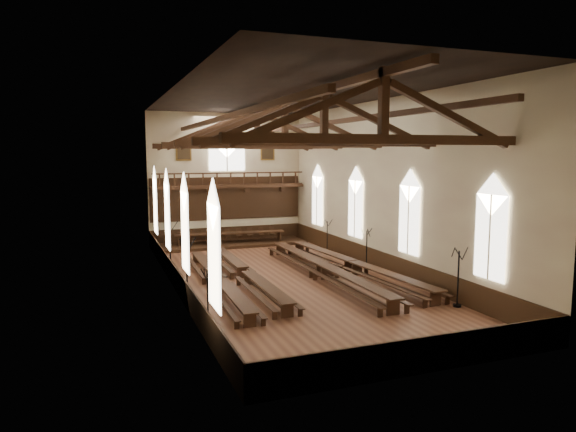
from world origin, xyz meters
The scene contains 21 objects.
ground centered at (0.00, 0.00, 0.00)m, with size 26.00×26.00×0.00m, color brown.
room_walls centered at (0.00, 0.00, 6.46)m, with size 26.00×26.00×26.00m.
wainscot_band centered at (0.00, 0.00, 0.60)m, with size 12.00×26.00×1.20m.
side_windows centered at (0.00, 0.00, 3.74)m, with size 11.85×19.80×4.50m.
end_window centered at (0.00, 12.90, 7.22)m, with size 2.80×0.12×3.80m.
minstrels_gallery centered at (0.00, 12.66, 3.91)m, with size 11.80×1.24×3.70m.
portraits centered at (0.00, 12.90, 7.10)m, with size 7.75×0.09×1.45m.
roof_trusses centered at (0.00, 0.00, 8.22)m, with size 11.70×25.70×2.80m.
refectory_row_a centered at (-3.87, -0.37, 0.48)m, with size 1.50×13.63×0.66m.
refectory_row_b centered at (-2.16, 0.37, 0.51)m, with size 1.47×13.92×0.70m.
refectory_row_c centered at (2.16, -0.45, 0.59)m, with size 1.64×14.90×0.80m.
refectory_row_d centered at (4.14, -0.10, 0.57)m, with size 2.14×14.78×0.78m.
dais centered at (-0.20, 11.40, 0.10)m, with size 11.40×3.13×0.21m, color #321E0F.
high_table centered at (-0.20, 11.40, 0.86)m, with size 8.31×1.62×0.77m.
high_chairs centered at (-0.20, 12.20, 0.71)m, with size 7.60×0.41×0.92m.
candelabrum_left_near centered at (-5.55, -6.06, 0.73)m, with size 0.70×0.72×2.39m.
candelabrum_left_mid centered at (-5.55, -1.09, 0.86)m, with size 0.84×0.83×2.83m.
candelabrum_left_far centered at (-5.55, 4.83, 0.88)m, with size 0.80×0.89×2.89m.
candelabrum_right_near centered at (5.55, -7.51, 0.83)m, with size 0.79×0.82×2.73m.
candelabrum_right_mid centered at (5.55, 0.83, 0.74)m, with size 0.74×0.69×2.45m.
candelabrum_right_far centered at (5.55, 6.45, 0.70)m, with size 0.62×0.71×2.31m.
Camera 1 is at (-9.58, -25.94, 6.90)m, focal length 32.00 mm.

